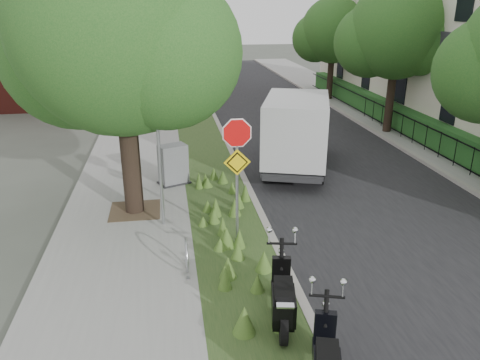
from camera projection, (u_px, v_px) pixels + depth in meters
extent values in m
plane|color=#4C5147|center=(298.00, 252.00, 11.32)|extent=(120.00, 120.00, 0.00)
cube|color=gray|center=(138.00, 143.00, 19.91)|extent=(3.50, 60.00, 0.12)
cube|color=#2A481E|center=(202.00, 140.00, 20.32)|extent=(2.00, 60.00, 0.12)
cube|color=#9E9991|center=(225.00, 139.00, 20.46)|extent=(0.20, 60.00, 0.13)
cube|color=black|center=(302.00, 137.00, 21.00)|extent=(7.00, 60.00, 0.01)
cube|color=#9E9991|center=(376.00, 133.00, 21.49)|extent=(0.20, 60.00, 0.13)
cube|color=gray|center=(410.00, 131.00, 21.74)|extent=(3.20, 60.00, 0.12)
cylinder|color=black|center=(128.00, 134.00, 12.49)|extent=(0.52, 0.52, 4.48)
sphere|color=#1A501C|center=(119.00, 27.00, 11.52)|extent=(5.40, 5.40, 5.40)
sphere|color=#1A501C|center=(77.00, 53.00, 12.33)|extent=(4.05, 4.05, 4.05)
sphere|color=#1A501C|center=(165.00, 52.00, 11.25)|extent=(3.78, 3.78, 3.78)
cube|color=#473828|center=(135.00, 210.00, 13.28)|extent=(1.40, 1.40, 0.01)
cylinder|color=#A5A8AD|center=(159.00, 152.00, 11.76)|extent=(0.08, 0.08, 4.00)
torus|color=#A5A8AD|center=(187.00, 255.00, 10.20)|extent=(0.05, 0.77, 0.77)
cube|color=#A5A8AD|center=(188.00, 278.00, 9.99)|extent=(0.06, 0.06, 0.04)
cube|color=#A5A8AD|center=(186.00, 261.00, 10.66)|extent=(0.06, 0.06, 0.04)
cylinder|color=#A5A8AD|center=(237.00, 184.00, 11.10)|extent=(0.07, 0.07, 3.00)
cylinder|color=red|center=(237.00, 133.00, 10.63)|extent=(0.86, 0.03, 0.86)
cylinder|color=white|center=(237.00, 133.00, 10.64)|extent=(0.94, 0.02, 0.94)
cube|color=yellow|center=(237.00, 162.00, 10.87)|extent=(0.64, 0.03, 0.64)
cube|color=black|center=(393.00, 111.00, 21.23)|extent=(0.04, 24.00, 0.04)
cube|color=black|center=(391.00, 128.00, 21.52)|extent=(0.04, 24.00, 0.04)
cylinder|color=black|center=(392.00, 120.00, 21.39)|extent=(0.03, 0.03, 1.00)
cube|color=#20491A|center=(406.00, 119.00, 21.48)|extent=(1.00, 24.00, 1.10)
cube|color=#2D2D33|center=(418.00, 36.00, 20.20)|extent=(0.25, 26.00, 0.60)
cube|color=maroon|center=(55.00, 32.00, 28.83)|extent=(9.00, 10.00, 8.00)
cylinder|color=black|center=(391.00, 87.00, 20.83)|extent=(0.36, 0.36, 4.03)
sphere|color=#1A501C|center=(398.00, 30.00, 19.96)|extent=(4.20, 4.20, 4.20)
sphere|color=#1A501C|center=(370.00, 41.00, 20.59)|extent=(3.15, 3.15, 3.15)
sphere|color=#1A501C|center=(421.00, 40.00, 19.75)|extent=(2.94, 2.94, 2.94)
cylinder|color=black|center=(331.00, 68.00, 28.28)|extent=(0.36, 0.36, 3.64)
sphere|color=#1A501C|center=(333.00, 30.00, 27.50)|extent=(3.80, 3.80, 3.80)
sphere|color=#1A501C|center=(316.00, 38.00, 28.07)|extent=(2.85, 2.85, 2.85)
sphere|color=#1A501C|center=(348.00, 37.00, 27.31)|extent=(2.66, 2.66, 2.66)
cylinder|color=black|center=(280.00, 283.00, 9.32)|extent=(0.25, 0.60, 0.58)
cylinder|color=black|center=(284.00, 328.00, 8.02)|extent=(0.25, 0.60, 0.58)
cube|color=black|center=(282.00, 305.00, 8.61)|extent=(0.62, 1.34, 0.20)
cube|color=black|center=(283.00, 305.00, 8.15)|extent=(0.54, 0.79, 0.45)
cube|color=black|center=(284.00, 289.00, 8.10)|extent=(0.46, 0.73, 0.13)
cylinder|color=black|center=(323.00, 339.00, 7.77)|extent=(0.29, 0.58, 0.57)
cube|color=black|center=(328.00, 357.00, 6.59)|extent=(0.50, 0.72, 0.13)
cube|color=#262628|center=(295.00, 156.00, 16.84)|extent=(3.32, 5.30, 0.17)
cube|color=#B7BABC|center=(299.00, 122.00, 18.33)|extent=(2.23, 1.84, 1.50)
cube|color=silver|center=(296.00, 128.00, 15.95)|extent=(3.06, 4.02, 2.06)
cube|color=#262628|center=(174.00, 182.00, 15.30)|extent=(1.14, 0.97, 0.04)
cube|color=slate|center=(173.00, 164.00, 15.08)|extent=(1.00, 0.83, 1.29)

